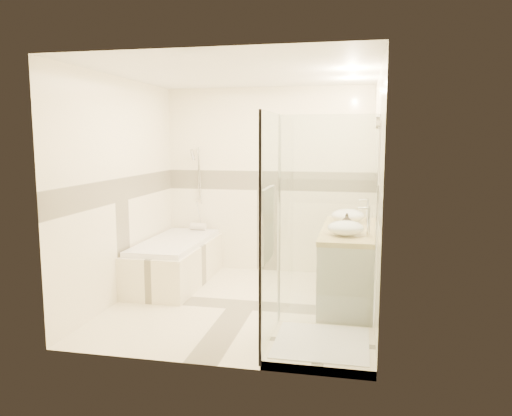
% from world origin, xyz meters
% --- Properties ---
extents(room, '(2.82, 3.02, 2.52)m').
position_xyz_m(room, '(0.06, 0.01, 1.26)').
color(room, '#FDF1C9').
rests_on(room, ground).
extents(bathtub, '(0.75, 1.70, 0.56)m').
position_xyz_m(bathtub, '(-1.02, 0.65, 0.31)').
color(bathtub, '#FFF2CB').
rests_on(bathtub, ground).
extents(vanity, '(0.58, 1.62, 0.85)m').
position_xyz_m(vanity, '(1.12, 0.30, 0.43)').
color(vanity, white).
rests_on(vanity, ground).
extents(shower_enclosure, '(0.96, 0.93, 2.04)m').
position_xyz_m(shower_enclosure, '(0.83, -0.97, 0.51)').
color(shower_enclosure, '#FFF2CB').
rests_on(shower_enclosure, ground).
extents(vessel_sink_near, '(0.39, 0.39, 0.15)m').
position_xyz_m(vessel_sink_near, '(1.10, 0.70, 0.93)').
color(vessel_sink_near, white).
rests_on(vessel_sink_near, vanity).
extents(vessel_sink_far, '(0.37, 0.37, 0.15)m').
position_xyz_m(vessel_sink_far, '(1.10, -0.11, 0.92)').
color(vessel_sink_far, white).
rests_on(vessel_sink_far, vanity).
extents(faucet_near, '(0.12, 0.03, 0.28)m').
position_xyz_m(faucet_near, '(1.32, 0.70, 1.01)').
color(faucet_near, silver).
rests_on(faucet_near, vanity).
extents(faucet_far, '(0.12, 0.03, 0.30)m').
position_xyz_m(faucet_far, '(1.32, -0.11, 1.03)').
color(faucet_far, silver).
rests_on(faucet_far, vanity).
extents(amenity_bottle_a, '(0.07, 0.07, 0.15)m').
position_xyz_m(amenity_bottle_a, '(1.10, 0.13, 0.93)').
color(amenity_bottle_a, black).
rests_on(amenity_bottle_a, vanity).
extents(amenity_bottle_b, '(0.13, 0.13, 0.17)m').
position_xyz_m(amenity_bottle_b, '(1.10, 0.28, 0.93)').
color(amenity_bottle_b, black).
rests_on(amenity_bottle_b, vanity).
extents(folded_towels, '(0.21, 0.31, 0.09)m').
position_xyz_m(folded_towels, '(1.10, 0.94, 0.90)').
color(folded_towels, white).
rests_on(folded_towels, vanity).
extents(rolled_towel, '(0.22, 0.10, 0.10)m').
position_xyz_m(rolled_towel, '(-0.95, 1.35, 0.61)').
color(rolled_towel, white).
rests_on(rolled_towel, bathtub).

